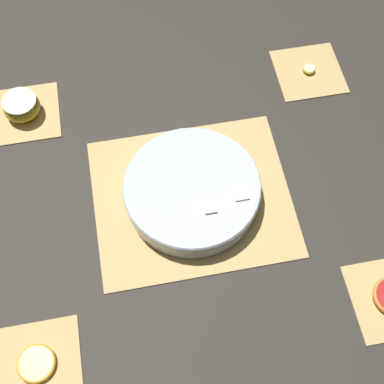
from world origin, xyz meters
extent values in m
plane|color=#2D2823|center=(0.00, 0.00, 0.00)|extent=(6.00, 6.00, 0.00)
cube|color=tan|center=(0.00, 0.00, 0.00)|extent=(0.41, 0.35, 0.01)
cube|color=#4C381E|center=(-0.14, 0.00, 0.00)|extent=(0.01, 0.34, 0.00)
cube|color=#4C381E|center=(-0.07, 0.00, 0.00)|extent=(0.01, 0.34, 0.00)
cube|color=#4C381E|center=(0.00, 0.00, 0.00)|extent=(0.01, 0.34, 0.00)
cube|color=#4C381E|center=(0.07, 0.00, 0.00)|extent=(0.01, 0.34, 0.00)
cube|color=#4C381E|center=(0.14, 0.00, 0.00)|extent=(0.01, 0.34, 0.00)
cube|color=tan|center=(-0.34, -0.28, 0.00)|extent=(0.16, 0.16, 0.01)
cube|color=#4C381E|center=(-0.36, -0.28, 0.00)|extent=(0.00, 0.15, 0.00)
cube|color=#4C381E|center=(-0.31, -0.28, 0.00)|extent=(0.00, 0.15, 0.00)
cube|color=tan|center=(0.34, -0.28, 0.00)|extent=(0.16, 0.16, 0.01)
cube|color=#4C381E|center=(0.30, -0.28, 0.00)|extent=(0.00, 0.15, 0.00)
cube|color=#4C381E|center=(0.34, -0.28, 0.00)|extent=(0.00, 0.15, 0.00)
cube|color=#4C381E|center=(0.38, -0.28, 0.00)|extent=(0.00, 0.15, 0.00)
cube|color=#4C381E|center=(-0.30, 0.28, 0.00)|extent=(0.00, 0.15, 0.00)
cube|color=tan|center=(0.34, 0.28, 0.00)|extent=(0.16, 0.16, 0.01)
cube|color=#4C381E|center=(0.30, 0.28, 0.00)|extent=(0.00, 0.15, 0.00)
cube|color=#4C381E|center=(0.34, 0.28, 0.00)|extent=(0.00, 0.15, 0.00)
cube|color=#4C381E|center=(0.38, 0.28, 0.00)|extent=(0.00, 0.15, 0.00)
cylinder|color=silver|center=(0.00, 0.00, 0.03)|extent=(0.28, 0.28, 0.05)
torus|color=silver|center=(0.00, 0.00, 0.05)|extent=(0.28, 0.28, 0.01)
cylinder|color=beige|center=(-0.07, -0.02, 0.04)|extent=(0.02, 0.02, 0.01)
cylinder|color=beige|center=(0.07, 0.02, 0.04)|extent=(0.03, 0.03, 0.01)
cylinder|color=beige|center=(0.00, 0.08, 0.03)|extent=(0.03, 0.03, 0.01)
cylinder|color=beige|center=(-0.04, 0.05, 0.03)|extent=(0.03, 0.03, 0.01)
cylinder|color=beige|center=(0.05, 0.07, 0.04)|extent=(0.03, 0.03, 0.01)
cylinder|color=beige|center=(0.10, -0.04, 0.05)|extent=(0.03, 0.03, 0.01)
cylinder|color=beige|center=(-0.02, -0.04, 0.06)|extent=(0.03, 0.03, 0.01)
cube|color=beige|center=(-0.03, 0.06, 0.05)|extent=(0.02, 0.02, 0.02)
cube|color=beige|center=(-0.09, 0.04, 0.05)|extent=(0.03, 0.03, 0.03)
cube|color=beige|center=(-0.11, 0.00, 0.05)|extent=(0.02, 0.02, 0.02)
cube|color=beige|center=(0.01, -0.04, 0.02)|extent=(0.02, 0.02, 0.02)
cube|color=beige|center=(-0.03, -0.03, 0.02)|extent=(0.02, 0.02, 0.02)
cube|color=beige|center=(-0.03, -0.10, 0.05)|extent=(0.03, 0.03, 0.03)
cube|color=beige|center=(-0.06, -0.05, 0.02)|extent=(0.03, 0.03, 0.03)
ellipsoid|color=orange|center=(0.02, 0.10, 0.04)|extent=(0.03, 0.01, 0.01)
ellipsoid|color=orange|center=(0.01, -0.10, 0.03)|extent=(0.03, 0.02, 0.02)
ellipsoid|color=orange|center=(0.01, -0.01, 0.04)|extent=(0.03, 0.02, 0.02)
ellipsoid|color=orange|center=(-0.02, -0.06, 0.04)|extent=(0.03, 0.02, 0.01)
ellipsoid|color=#B2231E|center=(-0.05, 0.02, 0.02)|extent=(0.03, 0.02, 0.02)
ellipsoid|color=orange|center=(-0.05, -0.08, 0.04)|extent=(0.02, 0.01, 0.01)
ellipsoid|color=#B2231E|center=(0.06, -0.07, 0.05)|extent=(0.03, 0.02, 0.02)
ellipsoid|color=orange|center=(0.05, -0.01, 0.04)|extent=(0.03, 0.02, 0.01)
ellipsoid|color=orange|center=(0.10, 0.02, 0.02)|extent=(0.03, 0.02, 0.02)
ellipsoid|color=gold|center=(0.34, -0.28, 0.03)|extent=(0.08, 0.08, 0.05)
cylinder|color=beige|center=(0.34, -0.28, 0.05)|extent=(0.08, 0.08, 0.00)
cylinder|color=orange|center=(0.34, 0.28, 0.01)|extent=(0.06, 0.06, 0.01)
torus|color=#F4A82D|center=(0.34, 0.28, 0.01)|extent=(0.07, 0.07, 0.01)
cylinder|color=beige|center=(-0.34, -0.28, 0.01)|extent=(0.02, 0.02, 0.01)
torus|color=yellow|center=(-0.34, -0.28, 0.01)|extent=(0.03, 0.03, 0.01)
camera|label=1|loc=(0.09, 0.50, 1.01)|focal=50.00mm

